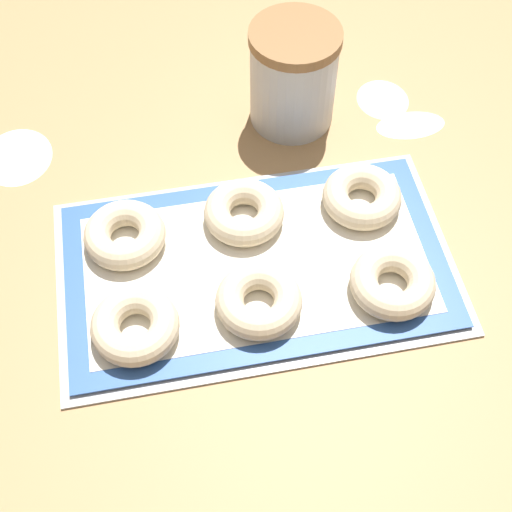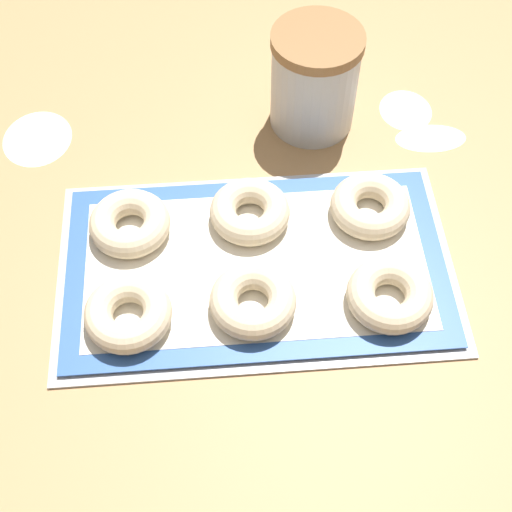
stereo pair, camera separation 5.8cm
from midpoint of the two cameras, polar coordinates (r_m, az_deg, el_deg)
name	(u,v)px [view 2 (the right image)]	position (r m, az deg, el deg)	size (l,w,h in m)	color
ground_plane	(242,281)	(0.96, 0.64, -2.11)	(2.80, 2.80, 0.00)	#A87F51
baking_tray	(256,267)	(0.97, 1.72, -0.93)	(0.54, 0.32, 0.01)	#B2B5BA
baking_mat	(256,264)	(0.96, 1.73, -0.75)	(0.51, 0.29, 0.00)	#2D569E
bagel_front_left	(128,314)	(0.91, -8.41, -4.67)	(0.11, 0.11, 0.04)	beige
bagel_front_center	(253,301)	(0.91, 1.58, -3.68)	(0.11, 0.11, 0.04)	beige
bagel_front_right	(390,295)	(0.94, 12.41, -3.15)	(0.11, 0.11, 0.04)	beige
bagel_back_left	(130,223)	(0.99, -8.42, 2.52)	(0.11, 0.11, 0.04)	beige
bagel_back_center	(250,212)	(0.99, 1.18, 3.51)	(0.11, 0.11, 0.04)	beige
bagel_back_right	(370,206)	(1.01, 10.75, 3.87)	(0.11, 0.11, 0.04)	beige
flour_canister	(314,80)	(1.10, 6.25, 13.78)	(0.14, 0.14, 0.16)	silver
flour_patch_near	(431,138)	(1.16, 15.23, 9.06)	(0.11, 0.06, 0.00)	white
flour_patch_far	(406,110)	(1.19, 13.29, 11.27)	(0.08, 0.09, 0.00)	white
flour_patch_side	(37,138)	(1.16, -15.74, 9.02)	(0.11, 0.12, 0.00)	white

